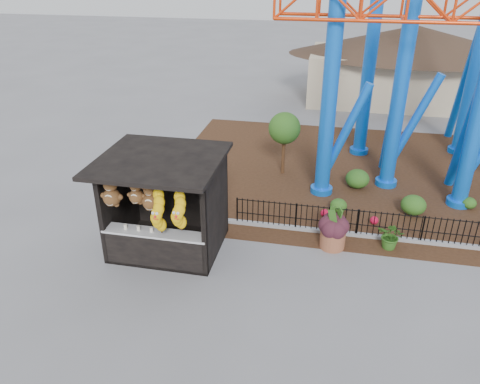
% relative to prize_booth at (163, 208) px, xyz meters
% --- Properties ---
extents(ground, '(120.00, 120.00, 0.00)m').
position_rel_prize_booth_xyz_m(ground, '(3.01, -0.89, -1.55)').
color(ground, slate).
rests_on(ground, ground).
extents(mulch_bed, '(18.00, 12.00, 0.02)m').
position_rel_prize_booth_xyz_m(mulch_bed, '(7.01, 7.11, -1.54)').
color(mulch_bed, '#331E11').
rests_on(mulch_bed, ground).
extents(curb, '(18.00, 0.18, 0.12)m').
position_rel_prize_booth_xyz_m(curb, '(7.01, 2.11, -1.49)').
color(curb, gray).
rests_on(curb, ground).
extents(prize_booth, '(3.50, 3.40, 3.12)m').
position_rel_prize_booth_xyz_m(prize_booth, '(0.00, 0.00, 0.00)').
color(prize_booth, black).
rests_on(prize_booth, ground).
extents(picket_fence, '(12.20, 0.06, 1.00)m').
position_rel_prize_booth_xyz_m(picket_fence, '(7.91, 2.11, -1.05)').
color(picket_fence, black).
rests_on(picket_fence, ground).
extents(roller_coaster, '(11.00, 6.37, 10.82)m').
position_rel_prize_booth_xyz_m(roller_coaster, '(8.12, 7.34, 4.89)').
color(roller_coaster, blue).
rests_on(roller_coaster, ground).
extents(terracotta_planter, '(1.03, 1.03, 0.65)m').
position_rel_prize_booth_xyz_m(terracotta_planter, '(5.04, 1.31, -1.22)').
color(terracotta_planter, brown).
rests_on(terracotta_planter, ground).
extents(planter_foliage, '(0.70, 0.70, 0.64)m').
position_rel_prize_booth_xyz_m(planter_foliage, '(5.04, 1.31, -0.58)').
color(planter_foliage, '#34151E').
rests_on(planter_foliage, terracotta_planter).
extents(potted_plant, '(1.03, 0.97, 0.90)m').
position_rel_prize_booth_xyz_m(potted_plant, '(6.83, 1.61, -1.10)').
color(potted_plant, '#295218').
rests_on(potted_plant, ground).
extents(landscaping, '(7.72, 3.40, 0.74)m').
position_rel_prize_booth_xyz_m(landscaping, '(7.30, 4.78, -1.22)').
color(landscaping, '#275117').
rests_on(landscaping, mulch_bed).
extents(pavilion, '(15.00, 15.00, 4.80)m').
position_rel_prize_booth_xyz_m(pavilion, '(9.01, 19.11, 1.52)').
color(pavilion, '#BFAD8C').
rests_on(pavilion, ground).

